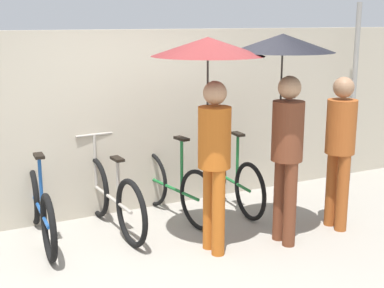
% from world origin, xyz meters
% --- Properties ---
extents(ground_plane, '(30.00, 30.00, 0.00)m').
position_xyz_m(ground_plane, '(0.00, 0.00, 0.00)').
color(ground_plane, gray).
extents(back_wall, '(11.01, 0.12, 2.17)m').
position_xyz_m(back_wall, '(0.00, 1.90, 1.08)').
color(back_wall, '#B2A893').
rests_on(back_wall, ground).
extents(parked_bicycle_0, '(0.44, 1.74, 1.03)m').
position_xyz_m(parked_bicycle_0, '(-1.16, 1.41, 0.35)').
color(parked_bicycle_0, black).
rests_on(parked_bicycle_0, ground).
extents(parked_bicycle_1, '(0.44, 1.71, 1.00)m').
position_xyz_m(parked_bicycle_1, '(-0.39, 1.35, 0.37)').
color(parked_bicycle_1, black).
rests_on(parked_bicycle_1, ground).
extents(parked_bicycle_2, '(0.45, 1.66, 1.03)m').
position_xyz_m(parked_bicycle_2, '(0.38, 1.42, 0.37)').
color(parked_bicycle_2, black).
rests_on(parked_bicycle_2, ground).
extents(parked_bicycle_3, '(0.44, 1.64, 1.02)m').
position_xyz_m(parked_bicycle_3, '(1.16, 1.41, 0.36)').
color(parked_bicycle_3, black).
rests_on(parked_bicycle_3, ground).
extents(pedestrian_leading, '(1.09, 1.09, 2.12)m').
position_xyz_m(pedestrian_leading, '(0.33, 0.44, 1.70)').
color(pedestrian_leading, '#B25619').
rests_on(pedestrian_leading, ground).
extents(pedestrian_center, '(1.03, 1.03, 2.14)m').
position_xyz_m(pedestrian_center, '(1.09, 0.30, 1.69)').
color(pedestrian_center, brown).
rests_on(pedestrian_center, ground).
extents(pedestrian_trailing, '(0.32, 0.32, 1.69)m').
position_xyz_m(pedestrian_trailing, '(1.86, 0.28, 0.99)').
color(pedestrian_trailing, '#9E4C1E').
rests_on(pedestrian_trailing, ground).
extents(awning_pole, '(0.07, 0.07, 2.51)m').
position_xyz_m(awning_pole, '(3.25, 1.59, 1.25)').
color(awning_pole, gray).
rests_on(awning_pole, ground).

